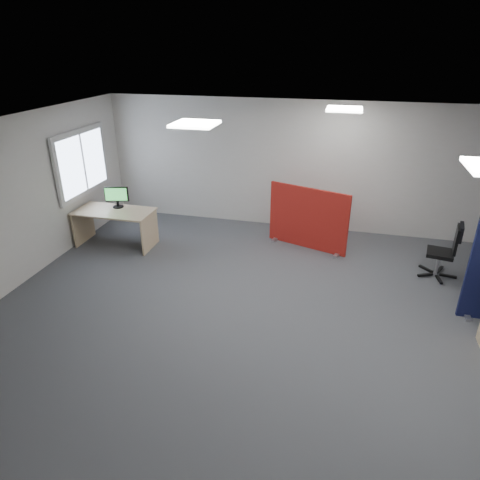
% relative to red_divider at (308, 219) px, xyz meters
% --- Properties ---
extents(floor, '(9.00, 9.00, 0.00)m').
position_rel_red_divider_xyz_m(floor, '(-0.01, -2.48, -0.60)').
color(floor, '#515358').
rests_on(floor, ground).
extents(ceiling, '(9.00, 7.00, 0.02)m').
position_rel_red_divider_xyz_m(ceiling, '(-0.01, -2.48, 2.10)').
color(ceiling, white).
rests_on(ceiling, wall_back).
extents(wall_back, '(9.00, 0.02, 2.70)m').
position_rel_red_divider_xyz_m(wall_back, '(-0.01, 1.02, 0.75)').
color(wall_back, silver).
rests_on(wall_back, floor).
extents(wall_front, '(9.00, 0.02, 2.70)m').
position_rel_red_divider_xyz_m(wall_front, '(-0.01, -5.98, 0.75)').
color(wall_front, silver).
rests_on(wall_front, floor).
extents(wall_left, '(0.02, 7.00, 2.70)m').
position_rel_red_divider_xyz_m(wall_left, '(-4.51, -2.48, 0.75)').
color(wall_left, silver).
rests_on(wall_left, floor).
extents(window, '(0.06, 1.70, 1.30)m').
position_rel_red_divider_xyz_m(window, '(-4.45, -0.48, 0.95)').
color(window, white).
rests_on(window, wall_left).
extents(ceiling_lights, '(4.10, 4.10, 0.04)m').
position_rel_red_divider_xyz_m(ceiling_lights, '(0.32, -1.81, 2.07)').
color(ceiling_lights, white).
rests_on(ceiling_lights, ceiling).
extents(red_divider, '(1.56, 0.57, 1.22)m').
position_rel_red_divider_xyz_m(red_divider, '(0.00, 0.00, 0.00)').
color(red_divider, '#A91815').
rests_on(red_divider, floor).
extents(second_desk, '(1.51, 0.76, 0.73)m').
position_rel_red_divider_xyz_m(second_desk, '(-3.69, -0.77, -0.05)').
color(second_desk, '#CDB183').
rests_on(second_desk, floor).
extents(monitor_second, '(0.45, 0.21, 0.42)m').
position_rel_red_divider_xyz_m(monitor_second, '(-3.70, -0.61, 0.36)').
color(monitor_second, black).
rests_on(monitor_second, second_desk).
extents(office_chair, '(0.65, 0.65, 0.99)m').
position_rel_red_divider_xyz_m(office_chair, '(2.42, -0.63, -0.04)').
color(office_chair, black).
rests_on(office_chair, floor).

